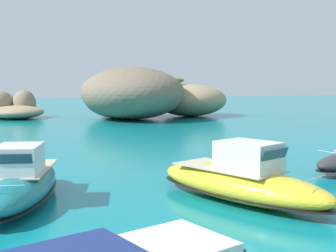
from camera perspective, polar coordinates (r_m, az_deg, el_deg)
name	(u,v)px	position (r m, az deg, el deg)	size (l,w,h in m)	color
islet_large	(138,95)	(79.62, -4.00, 4.14)	(32.64, 25.20, 9.22)	#756651
islet_small	(13,108)	(84.47, -19.66, 2.25)	(10.99, 13.21, 5.12)	#9E8966
motorboat_teal	(21,183)	(23.77, -18.68, -7.08)	(5.42, 10.74, 3.03)	#19727A
motorboat_yellow	(241,181)	(23.04, 9.52, -7.14)	(7.31, 11.17, 3.17)	yellow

